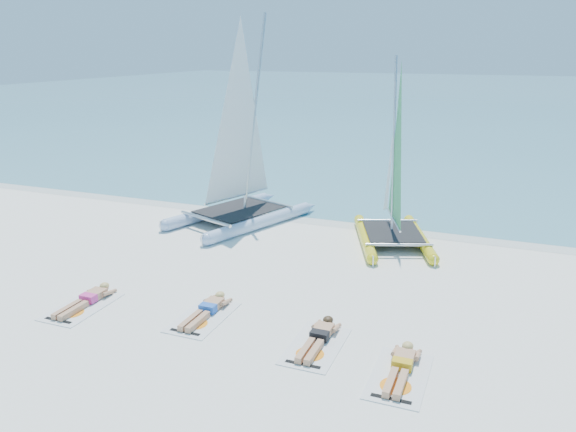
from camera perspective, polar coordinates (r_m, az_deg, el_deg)
name	(u,v)px	position (r m, az deg, el deg)	size (l,w,h in m)	color
ground	(248,276)	(14.82, -4.13, -6.06)	(140.00, 140.00, 0.00)	white
sea	(462,95)	(75.75, 17.24, 11.68)	(140.00, 115.00, 0.01)	#6EABB8
wet_sand_strip	(315,218)	(19.63, 2.77, -0.25)	(140.00, 1.40, 0.01)	silver
catamaran_blue	(240,161)	(18.87, -4.90, 5.61)	(4.12, 5.71, 7.06)	#A8BCDC
catamaran_yellow	(393,182)	(17.40, 10.63, 3.38)	(3.31, 4.61, 5.70)	yellow
towel_a	(82,307)	(13.92, -20.19, -8.64)	(1.00, 1.85, 0.02)	white
sunbather_a	(87,299)	(14.01, -19.72, -7.94)	(0.37, 1.73, 0.26)	tan
towel_b	(203,317)	(12.75, -8.64, -10.13)	(1.00, 1.85, 0.02)	white
sunbather_b	(207,309)	(12.85, -8.23, -9.34)	(0.37, 1.73, 0.26)	tan
towel_c	(316,346)	(11.53, 2.83, -13.05)	(1.00, 1.85, 0.02)	white
sunbather_c	(319,337)	(11.63, 3.14, -12.14)	(0.37, 1.73, 0.26)	tan
towel_d	(399,376)	(10.78, 11.24, -15.68)	(1.00, 1.85, 0.02)	white
sunbather_d	(402,366)	(10.89, 11.47, -14.68)	(0.37, 1.73, 0.26)	tan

